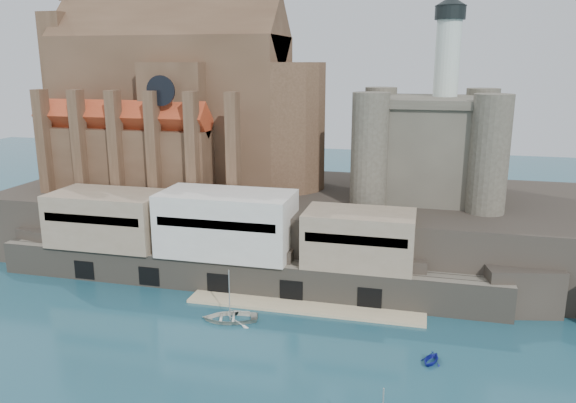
{
  "coord_description": "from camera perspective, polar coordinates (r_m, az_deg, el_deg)",
  "views": [
    {
      "loc": [
        15.72,
        -45.62,
        30.09
      ],
      "look_at": [
        -3.54,
        32.0,
        10.1
      ],
      "focal_mm": 35.0,
      "sensor_mm": 36.0,
      "label": 1
    }
  ],
  "objects": [
    {
      "name": "ground",
      "position": [
        56.87,
        -4.53,
        -17.96
      ],
      "size": [
        300.0,
        300.0,
        0.0
      ],
      "primitive_type": "plane",
      "color": "#194555",
      "rests_on": "ground"
    },
    {
      "name": "castle_keep",
      "position": [
        87.5,
        14.12,
        5.88
      ],
      "size": [
        21.2,
        21.2,
        29.3
      ],
      "color": "#4D483C",
      "rests_on": "promontory"
    },
    {
      "name": "quay",
      "position": [
        77.25,
        -6.41,
        -4.18
      ],
      "size": [
        70.0,
        12.0,
        13.05
      ],
      "color": "#6A6254",
      "rests_on": "ground"
    },
    {
      "name": "church",
      "position": [
        96.46,
        -10.65,
        9.06
      ],
      "size": [
        47.0,
        25.93,
        30.51
      ],
      "color": "#4D3524",
      "rests_on": "promontory"
    },
    {
      "name": "boat_7",
      "position": [
        61.84,
        14.32,
        -15.56
      ],
      "size": [
        2.94,
        2.41,
        2.94
      ],
      "primitive_type": "imported",
      "rotation": [
        0.0,
        0.0,
        5.89
      ],
      "color": "#161F9B",
      "rests_on": "ground"
    },
    {
      "name": "promontory",
      "position": [
        90.06,
        3.2,
        -2.22
      ],
      "size": [
        100.0,
        36.0,
        10.0
      ],
      "color": "black",
      "rests_on": "ground"
    },
    {
      "name": "boat_6",
      "position": [
        69.02,
        -5.9,
        -11.89
      ],
      "size": [
        2.6,
        4.93,
        6.63
      ],
      "primitive_type": "imported",
      "rotation": [
        0.0,
        0.0,
        4.99
      ],
      "color": "silver",
      "rests_on": "ground"
    }
  ]
}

